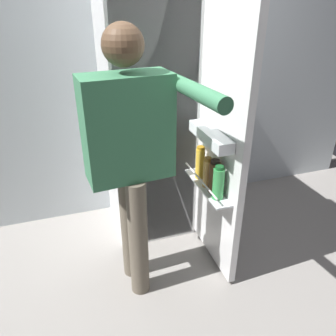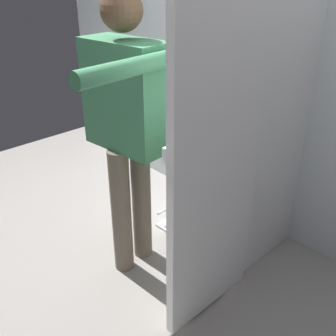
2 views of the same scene
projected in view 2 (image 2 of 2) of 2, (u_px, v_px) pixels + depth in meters
name	position (u px, v px, depth m)	size (l,w,h in m)	color
ground_plane	(174.00, 272.00, 2.47)	(5.05, 5.05, 0.00)	gray
kitchen_wall	(278.00, 47.00, 2.43)	(4.40, 0.10, 2.54)	silver
refrigerator	(237.00, 119.00, 2.34)	(0.65, 1.19, 1.81)	white
person	(128.00, 117.00, 2.12)	(0.61, 0.77, 1.64)	#665B4C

